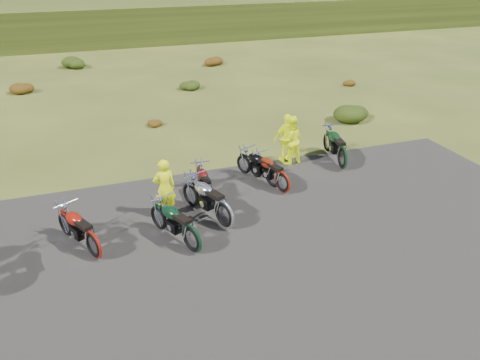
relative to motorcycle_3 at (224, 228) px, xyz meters
name	(u,v)px	position (x,y,z in m)	size (l,w,h in m)	color
ground	(225,233)	(-0.05, -0.26, 0.00)	(300.00, 300.00, 0.00)	#3F4B19
gravel_pad	(250,276)	(-0.05, -2.26, 0.00)	(20.00, 12.00, 0.04)	black
hill_slope	(97,14)	(-0.05, 49.74, 0.00)	(300.00, 46.00, 3.00)	#324015
shrub_2	(21,87)	(-6.25, 16.34, 0.38)	(1.30, 1.30, 0.77)	#63270C
shrub_3	(75,61)	(-3.35, 21.64, 0.46)	(1.56, 1.56, 0.92)	black
shrub_4	(153,121)	(-0.45, 8.94, 0.23)	(0.77, 0.77, 0.45)	#63270C
shrub_5	(189,84)	(2.45, 14.24, 0.31)	(1.03, 1.03, 0.61)	black
shrub_6	(213,59)	(5.35, 19.54, 0.38)	(1.30, 1.30, 0.77)	#63270C
shrub_7	(352,110)	(8.25, 6.84, 0.46)	(1.56, 1.56, 0.92)	black
shrub_8	(347,81)	(11.15, 12.14, 0.23)	(0.77, 0.77, 0.45)	#63270C
motorcycle_1	(96,258)	(-3.53, -0.30, 0.00)	(2.16, 0.72, 1.13)	#99160B
motorcycle_2	(192,252)	(-1.14, -0.85, 0.00)	(2.20, 0.73, 1.15)	black
motorcycle_3	(224,228)	(0.00, 0.00, 0.00)	(2.33, 0.78, 1.22)	silver
motorcycle_4	(209,207)	(-0.08, 1.27, 0.00)	(1.97, 0.66, 1.03)	#510D0D
motorcycle_5	(273,187)	(2.25, 1.81, 0.00)	(2.08, 0.69, 1.09)	black
motorcycle_6	(282,193)	(2.38, 1.37, 0.00)	(2.02, 0.67, 1.06)	maroon
motorcycle_7	(341,169)	(5.11, 2.34, 0.00)	(2.31, 0.77, 1.21)	black
person_middle	(165,189)	(-1.41, 1.17, 0.89)	(0.65, 0.43, 1.78)	#EFFF0D
person_right_a	(290,141)	(3.53, 3.36, 0.90)	(0.87, 0.68, 1.79)	#EFFF0D
person_right_b	(287,139)	(3.51, 3.58, 0.90)	(1.05, 0.44, 1.79)	#EFFF0D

